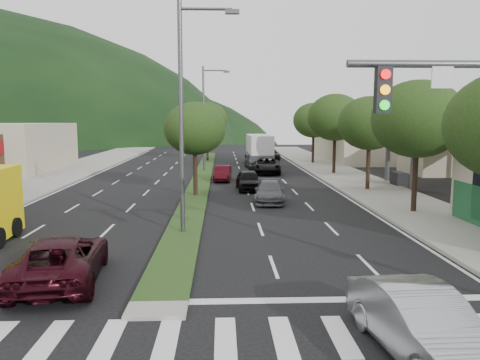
{
  "coord_description": "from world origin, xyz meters",
  "views": [
    {
      "loc": [
        1.74,
        -12.28,
        5.05
      ],
      "look_at": [
        2.68,
        12.1,
        1.86
      ],
      "focal_mm": 35.0,
      "sensor_mm": 36.0,
      "label": 1
    }
  ],
  "objects_px": {
    "car_queue_e": "(255,161)",
    "car_queue_f": "(271,154)",
    "tree_r_b": "(418,119)",
    "streetlight_near": "(186,106)",
    "tree_r_c": "(370,123)",
    "sedan_silver": "(421,323)",
    "tree_med_far": "(207,119)",
    "streetlight_mid": "(206,113)",
    "car_queue_d": "(267,166)",
    "tree_med_near": "(195,129)",
    "car_queue_b": "(270,192)",
    "car_queue_c": "(223,173)",
    "car_queue_a": "(249,180)",
    "suv_maroon": "(61,259)",
    "tree_r_d": "(335,117)",
    "motorhome": "(259,149)",
    "tree_r_e": "(314,120)"
  },
  "relations": [
    {
      "from": "streetlight_near",
      "to": "car_queue_a",
      "type": "distance_m",
      "value": 14.17
    },
    {
      "from": "streetlight_mid",
      "to": "car_queue_f",
      "type": "distance_m",
      "value": 15.74
    },
    {
      "from": "car_queue_e",
      "to": "car_queue_f",
      "type": "relative_size",
      "value": 0.94
    },
    {
      "from": "tree_med_far",
      "to": "car_queue_c",
      "type": "height_order",
      "value": "tree_med_far"
    },
    {
      "from": "tree_med_far",
      "to": "suv_maroon",
      "type": "bearing_deg",
      "value": -94.47
    },
    {
      "from": "tree_med_near",
      "to": "streetlight_near",
      "type": "bearing_deg",
      "value": -88.82
    },
    {
      "from": "suv_maroon",
      "to": "tree_r_b",
      "type": "bearing_deg",
      "value": -153.93
    },
    {
      "from": "tree_med_far",
      "to": "tree_r_c",
      "type": "bearing_deg",
      "value": -63.43
    },
    {
      "from": "tree_r_e",
      "to": "suv_maroon",
      "type": "distance_m",
      "value": 41.17
    },
    {
      "from": "tree_med_near",
      "to": "car_queue_b",
      "type": "bearing_deg",
      "value": -24.85
    },
    {
      "from": "car_queue_b",
      "to": "suv_maroon",
      "type": "bearing_deg",
      "value": -113.97
    },
    {
      "from": "tree_med_far",
      "to": "sedan_silver",
      "type": "height_order",
      "value": "tree_med_far"
    },
    {
      "from": "tree_r_b",
      "to": "car_queue_b",
      "type": "xyz_separation_m",
      "value": [
        -7.36,
        3.85,
        -4.4
      ]
    },
    {
      "from": "car_queue_c",
      "to": "car_queue_d",
      "type": "height_order",
      "value": "car_queue_d"
    },
    {
      "from": "streetlight_mid",
      "to": "car_queue_d",
      "type": "relative_size",
      "value": 1.9
    },
    {
      "from": "car_queue_a",
      "to": "car_queue_c",
      "type": "xyz_separation_m",
      "value": [
        -1.84,
        5.0,
        -0.1
      ]
    },
    {
      "from": "suv_maroon",
      "to": "car_queue_d",
      "type": "height_order",
      "value": "car_queue_d"
    },
    {
      "from": "tree_r_c",
      "to": "tree_med_far",
      "type": "relative_size",
      "value": 0.93
    },
    {
      "from": "suv_maroon",
      "to": "car_queue_b",
      "type": "relative_size",
      "value": 1.19
    },
    {
      "from": "car_queue_d",
      "to": "sedan_silver",
      "type": "bearing_deg",
      "value": -85.64
    },
    {
      "from": "streetlight_mid",
      "to": "car_queue_f",
      "type": "xyz_separation_m",
      "value": [
        7.61,
        12.87,
        -4.91
      ]
    },
    {
      "from": "streetlight_near",
      "to": "car_queue_f",
      "type": "height_order",
      "value": "streetlight_near"
    },
    {
      "from": "car_queue_e",
      "to": "car_queue_b",
      "type": "bearing_deg",
      "value": -96.25
    },
    {
      "from": "streetlight_mid",
      "to": "tree_r_c",
      "type": "bearing_deg",
      "value": -47.78
    },
    {
      "from": "car_queue_e",
      "to": "tree_r_b",
      "type": "bearing_deg",
      "value": -78.78
    },
    {
      "from": "car_queue_b",
      "to": "car_queue_f",
      "type": "relative_size",
      "value": 0.94
    },
    {
      "from": "car_queue_e",
      "to": "car_queue_f",
      "type": "height_order",
      "value": "car_queue_e"
    },
    {
      "from": "tree_med_far",
      "to": "car_queue_e",
      "type": "distance_m",
      "value": 10.52
    },
    {
      "from": "tree_r_d",
      "to": "car_queue_b",
      "type": "xyz_separation_m",
      "value": [
        -7.36,
        -14.15,
        -4.54
      ]
    },
    {
      "from": "sedan_silver",
      "to": "car_queue_d",
      "type": "height_order",
      "value": "sedan_silver"
    },
    {
      "from": "tree_med_far",
      "to": "tree_r_d",
      "type": "bearing_deg",
      "value": -49.4
    },
    {
      "from": "tree_med_far",
      "to": "suv_maroon",
      "type": "distance_m",
      "value": 42.34
    },
    {
      "from": "motorhome",
      "to": "tree_r_b",
      "type": "bearing_deg",
      "value": -78.38
    },
    {
      "from": "tree_med_far",
      "to": "car_queue_e",
      "type": "xyz_separation_m",
      "value": [
        5.11,
        -8.15,
        -4.26
      ]
    },
    {
      "from": "car_queue_b",
      "to": "car_queue_e",
      "type": "bearing_deg",
      "value": 94.41
    },
    {
      "from": "car_queue_c",
      "to": "car_queue_a",
      "type": "bearing_deg",
      "value": -65.31
    },
    {
      "from": "streetlight_near",
      "to": "car_queue_f",
      "type": "distance_m",
      "value": 38.94
    },
    {
      "from": "car_queue_d",
      "to": "suv_maroon",
      "type": "bearing_deg",
      "value": -103.38
    },
    {
      "from": "tree_r_b",
      "to": "streetlight_near",
      "type": "distance_m",
      "value": 12.47
    },
    {
      "from": "car_queue_a",
      "to": "tree_r_d",
      "type": "bearing_deg",
      "value": 45.06
    },
    {
      "from": "tree_r_c",
      "to": "car_queue_e",
      "type": "xyz_separation_m",
      "value": [
        -6.89,
        15.85,
        -4.0
      ]
    },
    {
      "from": "tree_r_d",
      "to": "streetlight_near",
      "type": "distance_m",
      "value": 24.97
    },
    {
      "from": "streetlight_mid",
      "to": "sedan_silver",
      "type": "bearing_deg",
      "value": -80.93
    },
    {
      "from": "tree_r_c",
      "to": "car_queue_b",
      "type": "height_order",
      "value": "tree_r_c"
    },
    {
      "from": "streetlight_mid",
      "to": "car_queue_b",
      "type": "height_order",
      "value": "streetlight_mid"
    },
    {
      "from": "car_queue_a",
      "to": "car_queue_d",
      "type": "relative_size",
      "value": 0.78
    },
    {
      "from": "tree_med_near",
      "to": "car_queue_e",
      "type": "xyz_separation_m",
      "value": [
        5.11,
        17.85,
        -3.68
      ]
    },
    {
      "from": "tree_r_c",
      "to": "sedan_silver",
      "type": "distance_m",
      "value": 24.12
    },
    {
      "from": "tree_r_b",
      "to": "car_queue_c",
      "type": "height_order",
      "value": "tree_r_b"
    },
    {
      "from": "tree_r_b",
      "to": "car_queue_f",
      "type": "distance_m",
      "value": 34.41
    }
  ]
}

